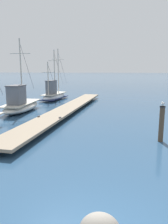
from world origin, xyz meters
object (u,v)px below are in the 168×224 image
perched_seagull (163,103)px  fishing_boat_2 (54,94)px  fishing_boat_0 (20,104)px  mooring_piling (161,123)px

perched_seagull → fishing_boat_2: bearing=126.0°
fishing_boat_0 → perched_seagull: fishing_boat_0 is taller
fishing_boat_0 → mooring_piling: size_ratio=3.37×
mooring_piling → perched_seagull: 1.07m
fishing_boat_2 → mooring_piling: bearing=-54.0°
fishing_boat_0 → perched_seagull: size_ratio=17.70×
fishing_boat_0 → mooring_piling: 12.88m
mooring_piling → perched_seagull: perched_seagull is taller
fishing_boat_0 → fishing_boat_2: size_ratio=0.91×
perched_seagull → mooring_piling: bearing=-114.4°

